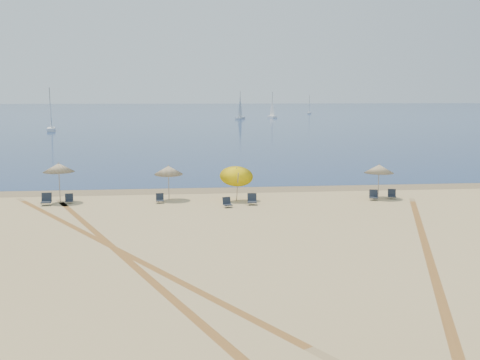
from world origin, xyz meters
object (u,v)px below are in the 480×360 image
object	(u,v)px
chair_7	(373,195)
chair_6	(252,200)
umbrella_2	(168,170)
chair_4	(160,199)
sailboat_1	(51,118)
sailboat_3	(272,110)
chair_5	(227,203)
umbrella_3	(237,173)
chair_8	(392,194)
sailboat_0	(240,111)
chair_2	(46,200)
umbrella_4	(379,169)
sailboat_2	(309,108)
chair_3	(69,199)

from	to	relation	value
chair_7	chair_6	bearing A→B (deg)	-158.25
umbrella_2	chair_4	size ratio (longest dim) A/B	3.84
sailboat_1	sailboat_3	world-z (taller)	sailboat_1
chair_4	chair_5	bearing A→B (deg)	-27.14
umbrella_2	sailboat_3	bearing A→B (deg)	77.67
umbrella_2	umbrella_3	world-z (taller)	umbrella_3
chair_7	chair_8	xyz separation A→B (m)	(1.37, 0.31, -0.02)
chair_4	sailboat_0	bearing A→B (deg)	78.58
chair_2	chair_4	world-z (taller)	chair_2
chair_5	chair_7	xyz separation A→B (m)	(9.71, 1.36, 0.03)
umbrella_4	sailboat_3	size ratio (longest dim) A/B	0.30
sailboat_3	sailboat_2	bearing A→B (deg)	51.69
chair_2	chair_3	distance (m)	1.37
sailboat_2	sailboat_3	size ratio (longest dim) A/B	0.89
umbrella_4	chair_6	size ratio (longest dim) A/B	3.20
sailboat_0	sailboat_1	xyz separation A→B (m)	(-41.39, -49.19, 0.10)
umbrella_4	sailboat_0	distance (m)	124.77
sailboat_1	chair_2	bearing A→B (deg)	-88.12
chair_2	sailboat_0	size ratio (longest dim) A/B	0.10
chair_5	chair_6	size ratio (longest dim) A/B	0.94
umbrella_2	chair_4	world-z (taller)	umbrella_2
sailboat_1	sailboat_3	distance (m)	76.61
chair_8	sailboat_0	xyz separation A→B (m)	(3.70, 125.07, 2.08)
sailboat_0	sailboat_2	xyz separation A→B (m)	(29.75, 42.80, -0.32)
chair_7	sailboat_1	world-z (taller)	sailboat_1
umbrella_2	chair_6	size ratio (longest dim) A/B	3.21
sailboat_2	chair_2	bearing A→B (deg)	-92.31
sailboat_3	sailboat_1	bearing A→B (deg)	-142.10
chair_5	sailboat_0	size ratio (longest dim) A/B	0.09
chair_4	chair_7	size ratio (longest dim) A/B	0.78
chair_2	sailboat_2	world-z (taller)	sailboat_2
chair_4	umbrella_3	bearing A→B (deg)	-1.12
chair_2	sailboat_1	bearing A→B (deg)	96.69
chair_8	sailboat_0	size ratio (longest dim) A/B	0.09
sailboat_0	chair_5	bearing A→B (deg)	-72.71
chair_5	chair_4	bearing A→B (deg)	143.56
chair_3	chair_8	size ratio (longest dim) A/B	0.89
chair_7	chair_8	size ratio (longest dim) A/B	1.05
chair_7	chair_8	distance (m)	1.40
chair_4	chair_2	bearing A→B (deg)	176.73
chair_4	chair_8	xyz separation A→B (m)	(15.20, -0.19, 0.01)
umbrella_3	sailboat_3	world-z (taller)	sailboat_3
chair_2	umbrella_3	bearing A→B (deg)	-4.46
chair_5	sailboat_3	distance (m)	136.40
sailboat_0	sailboat_2	bearing A→B (deg)	79.13
chair_3	sailboat_2	bearing A→B (deg)	63.47
chair_6	sailboat_1	distance (m)	81.94
chair_4	sailboat_3	world-z (taller)	sailboat_3
chair_2	chair_7	size ratio (longest dim) A/B	1.00
sailboat_0	chair_7	bearing A→B (deg)	-68.38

